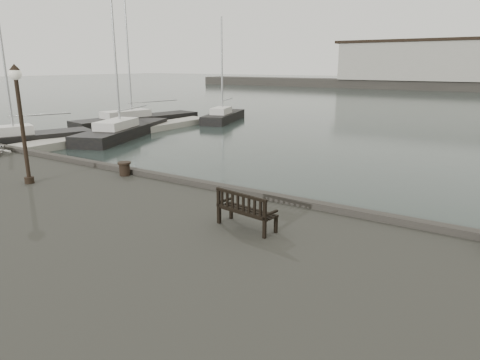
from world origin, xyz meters
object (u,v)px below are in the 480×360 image
Objects in this scene: lamp_post at (20,108)px; yacht_b at (138,122)px; yacht_c at (124,133)px; bench at (246,217)px; yacht_d at (224,119)px; bollard_left at (125,169)px; yacht_a at (23,142)px.

yacht_b is at bearing 128.30° from lamp_post.
lamp_post is at bearing -71.60° from yacht_c.
bench is 24.72m from yacht_c.
yacht_d is (1.08, 11.72, -0.01)m from yacht_c.
bollard_left is 17.79m from yacht_a.
yacht_b is 8.17m from yacht_d.
bollard_left is at bearing 52.37° from lamp_post.
yacht_b reaches higher than yacht_a.
yacht_a is at bearing -134.43° from yacht_c.
yacht_b is at bearing 135.06° from bollard_left.
bench is at bearing -56.03° from yacht_c.
bollard_left is at bearing -34.54° from yacht_b.
yacht_b reaches higher than yacht_d.
yacht_b is (-1.10, 11.73, 0.01)m from yacht_a.
bench is 0.16× the size of yacht_d.
bench is 0.11× the size of yacht_c.
bollard_left is 27.35m from yacht_d.
yacht_c reaches higher than bollard_left.
yacht_a is at bearing 160.19° from bollard_left.
yacht_b is at bearing -145.88° from yacht_d.
yacht_c is (-11.94, 14.86, -3.75)m from lamp_post.
yacht_a is at bearing 150.38° from lamp_post.
bollard_left is at bearing -79.91° from yacht_d.
bollard_left is 0.03× the size of yacht_b.
lamp_post is (-1.86, -2.41, 2.19)m from bollard_left.
bollard_left is 18.65m from yacht_c.
yacht_a is 0.85× the size of yacht_c.
yacht_a reaches higher than bench.
yacht_b is 6.62m from yacht_c.
yacht_a reaches higher than bollard_left.
bench is 0.42× the size of lamp_post.
yacht_c is at bearing 137.97° from bollard_left.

